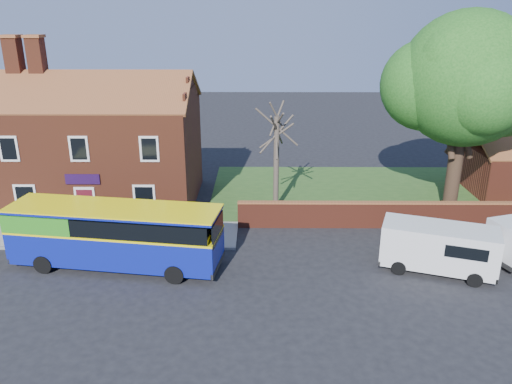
{
  "coord_description": "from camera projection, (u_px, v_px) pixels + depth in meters",
  "views": [
    {
      "loc": [
        3.24,
        -19.9,
        11.89
      ],
      "look_at": [
        3.08,
        5.0,
        2.91
      ],
      "focal_mm": 35.0,
      "sensor_mm": 36.0,
      "label": 1
    }
  ],
  "objects": [
    {
      "name": "shop_building",
      "position": [
        102.0,
        151.0,
        32.47
      ],
      "size": [
        12.3,
        8.13,
        10.5
      ],
      "color": "brown",
      "rests_on": "ground"
    },
    {
      "name": "ground",
      "position": [
        188.0,
        289.0,
        22.77
      ],
      "size": [
        120.0,
        120.0,
        0.0
      ],
      "primitive_type": "plane",
      "color": "black",
      "rests_on": "ground"
    },
    {
      "name": "pavement",
      "position": [
        78.0,
        234.0,
        28.2
      ],
      "size": [
        18.0,
        3.5,
        0.12
      ],
      "primitive_type": "cube",
      "color": "gray",
      "rests_on": "ground"
    },
    {
      "name": "kerb",
      "position": [
        67.0,
        248.0,
        26.55
      ],
      "size": [
        18.0,
        0.15,
        0.14
      ],
      "primitive_type": "cube",
      "color": "slate",
      "rests_on": "ground"
    },
    {
      "name": "van_near",
      "position": [
        439.0,
        247.0,
        23.93
      ],
      "size": [
        5.7,
        3.74,
        2.33
      ],
      "rotation": [
        0.0,
        0.0,
        -0.33
      ],
      "color": "white",
      "rests_on": "ground"
    },
    {
      "name": "large_tree",
      "position": [
        467.0,
        83.0,
        29.34
      ],
      "size": [
        10.0,
        7.91,
        12.2
      ],
      "color": "black",
      "rests_on": "ground"
    },
    {
      "name": "grass_strip",
      "position": [
        398.0,
        192.0,
        34.91
      ],
      "size": [
        26.0,
        12.0,
        0.04
      ],
      "primitive_type": "cube",
      "color": "#426B28",
      "rests_on": "ground"
    },
    {
      "name": "bare_tree",
      "position": [
        276.0,
        159.0,
        30.81
      ],
      "size": [
        2.46,
        2.93,
        6.57
      ],
      "color": "#4C4238",
      "rests_on": "ground"
    },
    {
      "name": "bus",
      "position": [
        109.0,
        233.0,
        24.29
      ],
      "size": [
        10.55,
        4.06,
        3.13
      ],
      "rotation": [
        0.0,
        0.0,
        -0.15
      ],
      "color": "#0D1A95",
      "rests_on": "ground"
    },
    {
      "name": "boundary_wall",
      "position": [
        427.0,
        215.0,
        29.0
      ],
      "size": [
        22.0,
        0.38,
        1.6
      ],
      "color": "maroon",
      "rests_on": "ground"
    }
  ]
}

